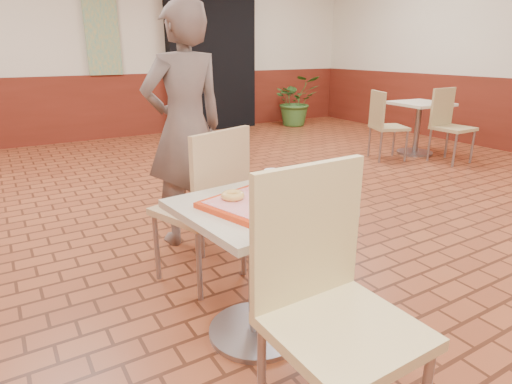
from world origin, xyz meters
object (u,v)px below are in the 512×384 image
main_table (256,249)px  ring_donut (233,195)px  chair_main_back (208,200)px  potted_plant (296,101)px  chair_second_left (384,122)px  chair_main_front (328,297)px  serving_tray (256,202)px  second_table (418,119)px  customer (185,128)px  paper_cup (272,179)px  long_john_donut (276,195)px  chair_second_front (449,121)px

main_table → ring_donut: size_ratio=6.52×
chair_main_back → potted_plant: size_ratio=1.03×
chair_second_left → chair_main_back: bearing=139.4°
main_table → chair_main_back: 0.60m
main_table → chair_main_front: (-0.08, -0.61, 0.09)m
ring_donut → serving_tray: bearing=-28.8°
potted_plant → second_table: bearing=-88.8°
serving_tray → ring_donut: ring_donut is taller
serving_tray → ring_donut: size_ratio=4.20×
second_table → chair_main_back: bearing=-157.1°
ring_donut → potted_plant: bearing=51.0°
customer → chair_second_left: (3.14, 1.02, -0.36)m
ring_donut → paper_cup: paper_cup is taller
chair_main_front → long_john_donut: size_ratio=6.28×
main_table → potted_plant: bearing=52.0°
paper_cup → chair_second_front: bearing=24.1°
serving_tray → chair_second_front: 4.34m
serving_tray → chair_second_front: bearing=24.4°
customer → paper_cup: bearing=83.2°
long_john_donut → serving_tray: bearing=139.8°
chair_main_front → customer: bearing=81.5°
customer → potted_plant: size_ratio=1.83×
main_table → chair_main_back: bearing=87.3°
chair_second_front → potted_plant: bearing=90.1°
main_table → chair_main_front: bearing=-97.0°
second_table → paper_cup: bearing=-150.3°
chair_main_front → long_john_donut: 0.60m
chair_main_front → serving_tray: (0.08, 0.61, 0.15)m
main_table → chair_main_front: size_ratio=0.69×
serving_tray → second_table: serving_tray is taller
serving_tray → potted_plant: bearing=52.0°
chair_second_front → paper_cup: bearing=-156.5°
ring_donut → main_table: bearing=-28.8°
customer → long_john_donut: 1.32m
serving_tray → ring_donut: 0.11m
chair_second_front → customer: bearing=-172.6°
chair_second_left → chair_second_front: bearing=-105.3°
serving_tray → paper_cup: 0.18m
ring_donut → chair_second_front: 4.41m
customer → chair_second_front: size_ratio=1.86×
chair_main_back → chair_second_left: (3.29, 1.68, -0.05)m
main_table → long_john_donut: (0.07, -0.06, 0.28)m
ring_donut → potted_plant: size_ratio=0.12×
ring_donut → long_john_donut: (0.16, -0.11, 0.00)m
paper_cup → potted_plant: bearing=52.5°
paper_cup → serving_tray: bearing=-149.2°
customer → chair_main_back: bearing=72.3°
chair_main_front → second_table: 4.95m
main_table → chair_second_front: 4.34m
customer → second_table: (3.79, 1.00, -0.38)m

